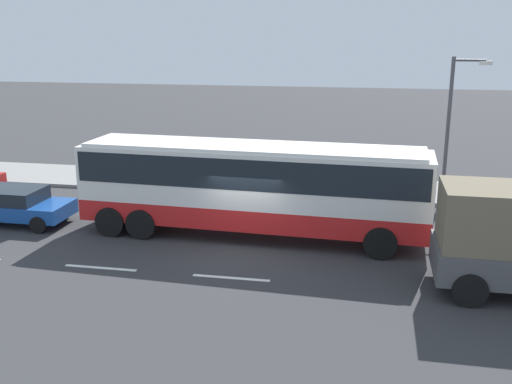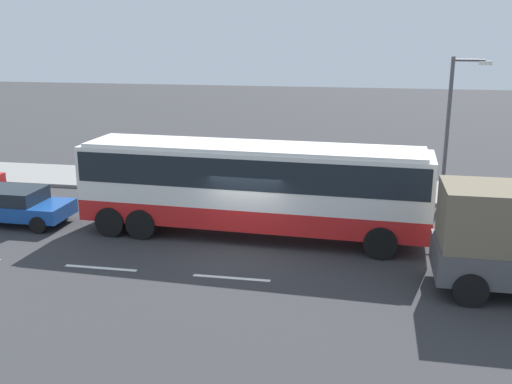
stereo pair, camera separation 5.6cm
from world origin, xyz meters
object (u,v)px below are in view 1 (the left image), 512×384
Objects in this scene: pedestrian_near_curb at (160,161)px; street_lamp at (453,120)px; pedestrian_at_crossing at (208,160)px; coach_bus at (252,180)px; car_blue_saloon at (14,205)px.

street_lamp is at bearing 156.92° from pedestrian_near_curb.
pedestrian_at_crossing is at bearing -175.46° from pedestrian_near_curb.
coach_bus is 7.50× the size of pedestrian_at_crossing.
pedestrian_at_crossing is (2.15, 0.90, -0.06)m from pedestrian_near_curb.
pedestrian_at_crossing reaches higher than car_blue_saloon.
street_lamp is at bearing 19.11° from car_blue_saloon.
coach_bus is 9.46m from car_blue_saloon.
pedestrian_near_curb is 1.05× the size of pedestrian_at_crossing.
pedestrian_near_curb is at bearing 62.73° from car_blue_saloon.
pedestrian_at_crossing is 11.54m from street_lamp.
street_lamp is at bearing 38.70° from coach_bus.
pedestrian_at_crossing is (-3.66, 7.39, -0.99)m from coach_bus.
pedestrian_near_curb is at bearing -100.37° from pedestrian_at_crossing.
car_blue_saloon is at bearing -161.58° from street_lamp.
pedestrian_near_curb is 13.50m from street_lamp.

